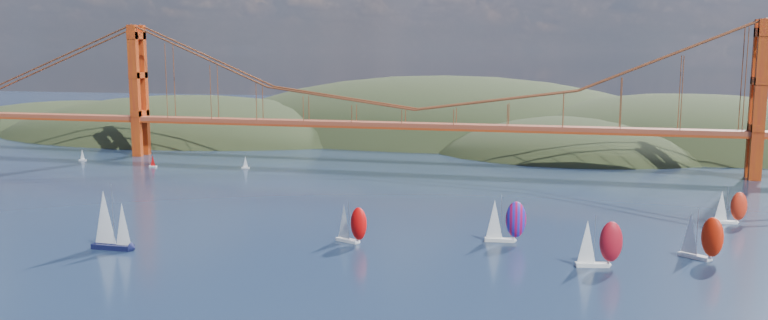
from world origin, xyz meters
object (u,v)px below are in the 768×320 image
at_px(racer_rwb, 505,220).
at_px(racer_1, 598,243).
at_px(sloop_navy, 110,221).
at_px(racer_0, 351,223).
at_px(racer_3, 730,207).
at_px(racer_2, 700,236).

bearing_deg(racer_rwb, racer_1, -43.53).
bearing_deg(racer_1, sloop_navy, 174.95).
bearing_deg(racer_0, sloop_navy, -136.52).
xyz_separation_m(racer_1, racer_3, (33.90, 49.26, -0.68)).
bearing_deg(racer_0, racer_3, 48.71).
bearing_deg(racer_rwb, racer_0, -170.24).
relative_size(racer_2, racer_rwb, 1.00).
relative_size(sloop_navy, racer_0, 1.52).
xyz_separation_m(sloop_navy, racer_rwb, (85.20, 28.81, -1.40)).
relative_size(racer_1, racer_2, 1.00).
height_order(sloop_navy, racer_0, sloop_navy).
relative_size(sloop_navy, racer_2, 1.36).
distance_m(racer_0, racer_3, 98.98).
relative_size(sloop_navy, racer_1, 1.37).
distance_m(racer_0, racer_1, 55.54).
bearing_deg(racer_2, racer_rwb, -150.91).
xyz_separation_m(racer_0, racer_2, (76.47, 5.14, 0.52)).
bearing_deg(racer_rwb, racer_2, -12.28).
bearing_deg(racer_2, sloop_navy, -133.87).
height_order(racer_2, racer_rwb, racer_rwb).
xyz_separation_m(racer_0, racer_rwb, (34.51, 9.75, 0.54)).
distance_m(racer_1, racer_3, 59.80).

